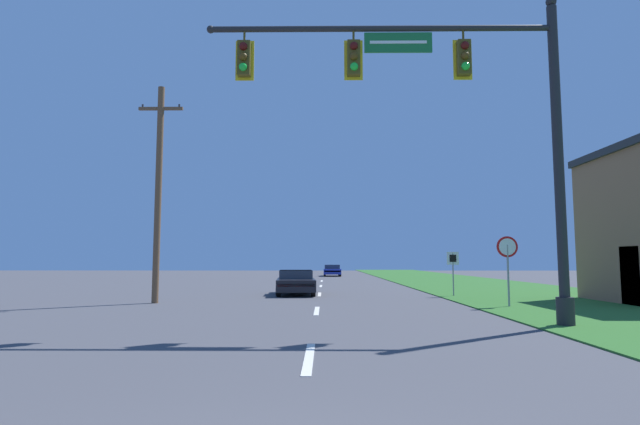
% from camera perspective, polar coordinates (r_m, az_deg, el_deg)
% --- Properties ---
extents(grass_verge_right, '(10.00, 110.00, 0.04)m').
position_cam_1_polar(grass_verge_right, '(34.37, 18.06, -7.98)').
color(grass_verge_right, '#2D6626').
rests_on(grass_verge_right, ground).
extents(road_center_line, '(0.16, 34.80, 0.01)m').
position_cam_1_polar(road_center_line, '(24.84, -0.06, -9.35)').
color(road_center_line, silver).
rests_on(road_center_line, ground).
extents(signal_mast, '(9.54, 0.47, 8.74)m').
position_cam_1_polar(signal_mast, '(13.96, 16.10, 10.60)').
color(signal_mast, '#232326').
rests_on(signal_mast, grass_verge_right).
extents(car_ahead, '(2.09, 4.34, 1.19)m').
position_cam_1_polar(car_ahead, '(24.81, -2.78, -7.96)').
color(car_ahead, black).
rests_on(car_ahead, ground).
extents(far_car, '(1.82, 4.58, 1.19)m').
position_cam_1_polar(far_car, '(53.74, 1.40, -6.63)').
color(far_car, black).
rests_on(far_car, ground).
extents(stop_sign, '(0.76, 0.07, 2.50)m').
position_cam_1_polar(stop_sign, '(19.29, 20.64, -4.58)').
color(stop_sign, gray).
rests_on(stop_sign, grass_verge_right).
extents(route_sign_post, '(0.55, 0.06, 2.03)m').
position_cam_1_polar(route_sign_post, '(24.24, 14.95, -5.66)').
color(route_sign_post, gray).
rests_on(route_sign_post, grass_verge_right).
extents(utility_pole_near, '(1.80, 0.26, 8.75)m').
position_cam_1_polar(utility_pole_near, '(21.08, -17.99, 2.56)').
color(utility_pole_near, brown).
rests_on(utility_pole_near, ground).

